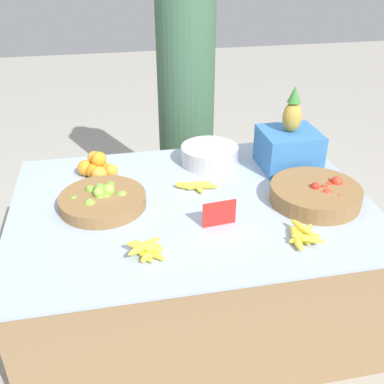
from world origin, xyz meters
The scene contains 12 objects.
ground_plane centered at (0.00, 0.00, 0.00)m, with size 12.00×12.00×0.00m, color #A39E93.
market_table centered at (0.00, 0.00, 0.32)m, with size 1.59×1.16×0.64m.
lime_bowl centered at (-0.39, 0.04, 0.68)m, with size 0.38×0.38×0.10m.
tomato_basket centered at (0.54, -0.11, 0.68)m, with size 0.40×0.40×0.11m.
orange_pile centered at (-0.41, 0.33, 0.69)m, with size 0.20×0.17×0.13m.
metal_bowl centered at (0.17, 0.37, 0.69)m, with size 0.30×0.30×0.09m.
price_sign centered at (0.07, -0.20, 0.70)m, with size 0.14×0.02×0.11m.
produce_crate centered at (0.55, 0.26, 0.76)m, with size 0.28×0.26×0.42m.
banana_bunch_front_left centered at (-0.24, -0.34, 0.67)m, with size 0.15×0.15×0.06m.
banana_bunch_front_center centered at (0.36, -0.37, 0.67)m, with size 0.15×0.18×0.05m.
banana_bunch_back_center centered at (0.04, 0.11, 0.66)m, with size 0.21×0.12×0.03m.
vendor_person centered at (0.16, 0.96, 0.77)m, with size 0.35×0.35×1.68m.
Camera 1 is at (-0.34, -1.69, 1.68)m, focal length 42.00 mm.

